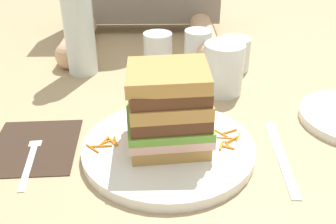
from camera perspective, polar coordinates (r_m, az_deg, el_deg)
name	(u,v)px	position (r m, az deg, el deg)	size (l,w,h in m)	color
ground_plane	(157,150)	(0.63, -1.65, -5.51)	(3.00, 3.00, 0.00)	tan
main_plate	(168,148)	(0.62, 0.04, -5.22)	(0.27, 0.27, 0.02)	white
sandwich	(168,109)	(0.59, 0.03, 0.45)	(0.13, 0.12, 0.13)	tan
carrot_shred_0	(112,142)	(0.63, -8.10, -4.25)	(0.00, 0.00, 0.03)	orange
carrot_shred_1	(109,141)	(0.63, -8.49, -4.15)	(0.00, 0.00, 0.02)	orange
carrot_shred_2	(92,148)	(0.62, -10.83, -5.17)	(0.00, 0.00, 0.03)	orange
carrot_shred_3	(115,143)	(0.62, -7.59, -4.39)	(0.00, 0.00, 0.02)	orange
carrot_shred_4	(105,141)	(0.63, -9.09, -4.08)	(0.00, 0.00, 0.02)	orange
carrot_shred_5	(101,146)	(0.62, -9.59, -4.85)	(0.00, 0.00, 0.03)	orange
carrot_shred_6	(228,147)	(0.62, 8.59, -5.00)	(0.00, 0.00, 0.02)	orange
carrot_shred_7	(221,145)	(0.62, 7.69, -4.78)	(0.00, 0.00, 0.02)	orange
carrot_shred_8	(229,132)	(0.65, 8.76, -2.82)	(0.00, 0.00, 0.03)	orange
carrot_shred_9	(238,137)	(0.64, 10.07, -3.51)	(0.00, 0.00, 0.03)	orange
carrot_shred_10	(228,145)	(0.62, 8.59, -4.65)	(0.00, 0.00, 0.02)	orange
carrot_shred_11	(228,138)	(0.64, 8.59, -3.72)	(0.00, 0.00, 0.03)	orange
carrot_shred_12	(221,133)	(0.65, 7.61, -3.05)	(0.00, 0.00, 0.03)	orange
carrot_shred_13	(232,141)	(0.63, 9.23, -4.15)	(0.00, 0.00, 0.03)	orange
napkin_dark	(34,146)	(0.68, -18.67, -4.68)	(0.14, 0.16, 0.00)	#38281E
fork	(32,153)	(0.66, -19.04, -5.56)	(0.03, 0.17, 0.00)	silver
knife	(282,158)	(0.64, 16.09, -6.38)	(0.03, 0.20, 0.00)	silver
juice_glass	(223,71)	(0.80, 7.93, 5.86)	(0.08, 0.08, 0.10)	white
water_bottle	(77,10)	(0.87, -13.01, 14.08)	(0.06, 0.06, 0.31)	silver
empty_tumbler_0	(235,54)	(0.91, 9.63, 8.25)	(0.07, 0.07, 0.07)	silver
empty_tumbler_1	(159,52)	(0.89, -1.35, 8.66)	(0.06, 0.06, 0.09)	silver
empty_tumbler_2	(198,46)	(0.94, 4.30, 9.38)	(0.06, 0.06, 0.08)	silver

